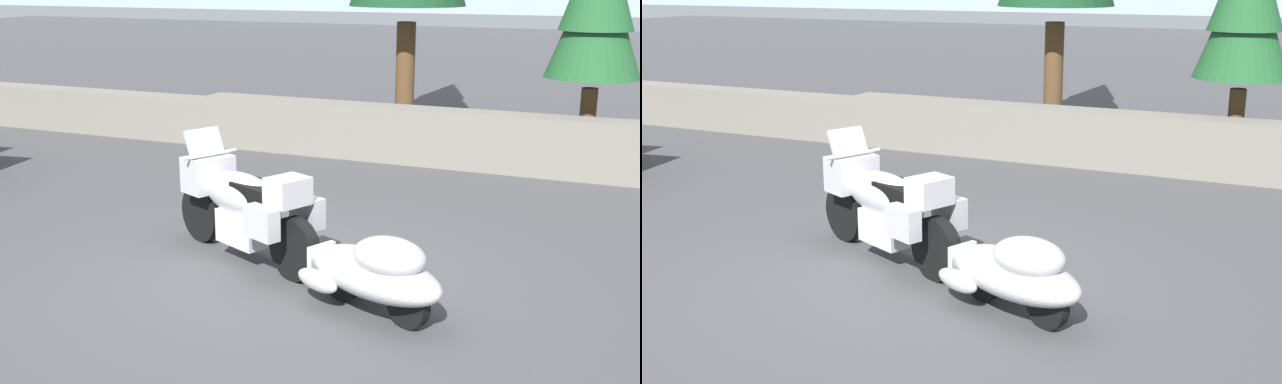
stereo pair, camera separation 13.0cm
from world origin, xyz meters
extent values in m
plane|color=#424244|center=(0.00, 0.00, 0.00)|extent=(80.00, 80.00, 0.00)
cube|color=slate|center=(-8.00, 5.53, 0.41)|extent=(8.00, 0.56, 0.82)
cube|color=slate|center=(0.00, 5.51, 0.45)|extent=(8.00, 0.58, 0.91)
cylinder|color=black|center=(-1.28, 0.73, 0.33)|extent=(0.66, 0.40, 0.66)
cylinder|color=black|center=(0.22, 0.04, 0.33)|extent=(0.66, 0.40, 0.66)
cube|color=silver|center=(-0.49, 0.36, 0.38)|extent=(0.73, 0.65, 0.36)
ellipsoid|color=#B2B2B7|center=(-0.58, 0.40, 0.71)|extent=(1.27, 0.90, 0.48)
cube|color=#B2B2B7|center=(-1.15, 0.66, 0.83)|extent=(0.54, 0.62, 0.40)
cube|color=#9EB7C6|center=(-1.19, 0.68, 1.16)|extent=(0.35, 0.48, 0.34)
cube|color=black|center=(-0.31, 0.28, 0.81)|extent=(0.66, 0.56, 0.16)
cube|color=#B2B2B7|center=(0.12, 0.08, 0.91)|extent=(0.46, 0.50, 0.28)
cube|color=#B2B2B7|center=(-0.05, -0.17, 0.63)|extent=(0.43, 0.31, 0.32)
cube|color=#B2B2B7|center=(0.20, 0.37, 0.63)|extent=(0.43, 0.31, 0.32)
cylinder|color=silver|center=(-1.10, 0.64, 1.06)|extent=(0.33, 0.65, 0.04)
cylinder|color=silver|center=(-1.24, 0.70, 0.58)|extent=(0.26, 0.17, 0.54)
cylinder|color=black|center=(0.85, -0.25, 0.22)|extent=(0.44, 0.27, 0.44)
cylinder|color=black|center=(1.60, -0.60, 0.22)|extent=(0.44, 0.27, 0.44)
ellipsoid|color=#B2B2B7|center=(1.22, -0.42, 0.38)|extent=(1.65, 1.24, 0.40)
ellipsoid|color=#B2B2B7|center=(1.39, -0.50, 0.60)|extent=(0.89, 0.81, 0.32)
cube|color=silver|center=(0.58, -0.13, 0.36)|extent=(0.19, 0.32, 0.24)
ellipsoid|color=#B2B2B7|center=(0.72, -0.54, 0.28)|extent=(0.53, 0.34, 0.20)
ellipsoid|color=#B2B2B7|center=(0.98, 0.04, 0.28)|extent=(0.53, 0.34, 0.20)
cylinder|color=silver|center=(0.22, 0.03, 0.27)|extent=(0.66, 0.34, 0.05)
cylinder|color=brown|center=(-0.94, 7.32, 1.08)|extent=(0.35, 0.35, 2.16)
cylinder|color=brown|center=(2.41, 6.33, 0.63)|extent=(0.26, 0.26, 1.27)
cone|color=#1E5128|center=(2.41, 6.33, 2.43)|extent=(1.46, 1.46, 2.00)
camera|label=1|loc=(3.42, -6.75, 3.00)|focal=44.37mm
camera|label=2|loc=(3.54, -6.70, 3.00)|focal=44.37mm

